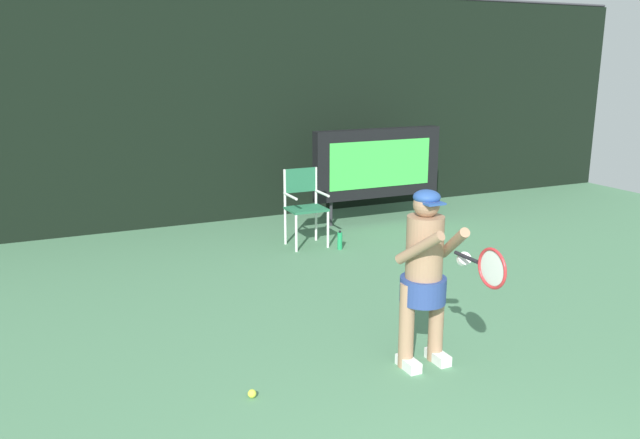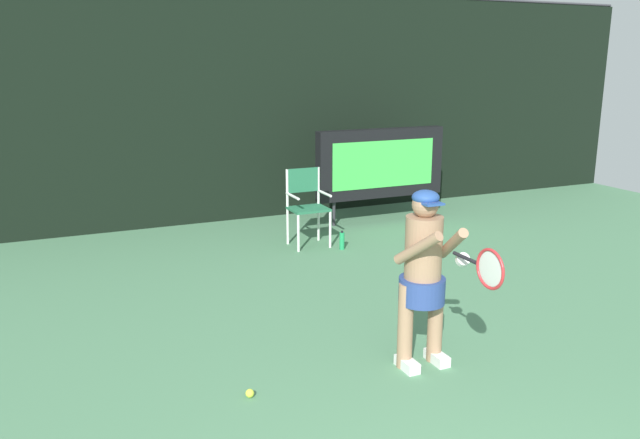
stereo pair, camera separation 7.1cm
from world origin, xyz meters
The scene contains 7 objects.
backdrop_screen centered at (0.00, 8.50, 1.81)m, with size 18.00×0.12×3.66m.
scoreboard centered at (3.17, 7.41, 0.95)m, with size 2.20×0.21×1.50m.
umpire_chair centered at (1.54, 6.61, 0.62)m, with size 0.52×0.44×1.08m.
water_bottle centered at (1.90, 6.19, 0.12)m, with size 0.07×0.07×0.27m.
tennis_player centered at (1.01, 2.83, 0.85)m, with size 0.53×0.60×1.53m.
tennis_racket centered at (1.13, 2.16, 1.05)m, with size 0.03×0.60×0.31m.
tennis_ball_spare centered at (-0.50, 2.88, 0.03)m, with size 0.07×0.07×0.07m.
Camera 1 is at (-1.88, -1.37, 2.54)m, focal length 35.57 mm.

